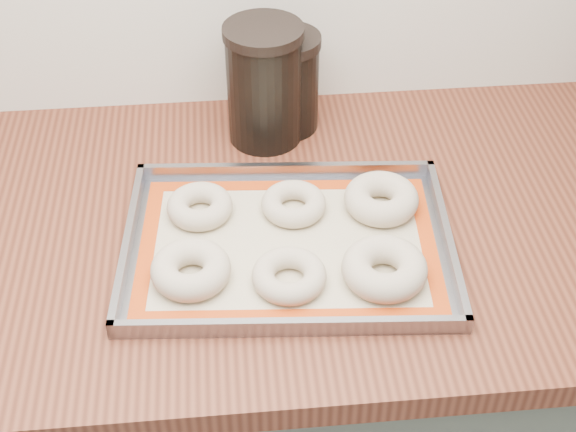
{
  "coord_description": "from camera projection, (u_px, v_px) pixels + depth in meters",
  "views": [
    {
      "loc": [
        -0.32,
        0.78,
        1.68
      ],
      "look_at": [
        -0.24,
        1.61,
        0.96
      ],
      "focal_mm": 50.0,
      "sensor_mm": 36.0,
      "label": 1
    }
  ],
  "objects": [
    {
      "name": "cabinet",
      "position": [
        413.0,
        395.0,
        1.52
      ],
      "size": [
        3.0,
        0.65,
        0.86
      ],
      "primitive_type": "cube",
      "color": "#576155",
      "rests_on": "floor"
    },
    {
      "name": "countertop",
      "position": [
        443.0,
        217.0,
        1.22
      ],
      "size": [
        3.06,
        0.68,
        0.04
      ],
      "primitive_type": "cube",
      "color": "brown",
      "rests_on": "cabinet"
    },
    {
      "name": "canister_left",
      "position": [
        264.0,
        84.0,
        1.28
      ],
      "size": [
        0.13,
        0.13,
        0.2
      ],
      "color": "black",
      "rests_on": "countertop"
    },
    {
      "name": "bagel_back_left",
      "position": [
        200.0,
        206.0,
        1.18
      ],
      "size": [
        0.11,
        0.11,
        0.03
      ],
      "primitive_type": "torus",
      "rotation": [
        0.0,
        0.0,
        -0.1
      ],
      "color": "#C4B197",
      "rests_on": "baking_mat"
    },
    {
      "name": "bagel_back_right",
      "position": [
        381.0,
        199.0,
        1.18
      ],
      "size": [
        0.14,
        0.14,
        0.04
      ],
      "primitive_type": "torus",
      "rotation": [
        0.0,
        0.0,
        -0.28
      ],
      "color": "#C4B197",
      "rests_on": "baking_mat"
    },
    {
      "name": "bagel_front_mid",
      "position": [
        289.0,
        276.0,
        1.07
      ],
      "size": [
        0.12,
        0.12,
        0.03
      ],
      "primitive_type": "torus",
      "rotation": [
        0.0,
        0.0,
        0.23
      ],
      "color": "#C4B197",
      "rests_on": "baking_mat"
    },
    {
      "name": "bagel_front_left",
      "position": [
        191.0,
        269.0,
        1.07
      ],
      "size": [
        0.13,
        0.13,
        0.04
      ],
      "primitive_type": "torus",
      "rotation": [
        0.0,
        0.0,
        -0.25
      ],
      "color": "#C4B197",
      "rests_on": "baking_mat"
    },
    {
      "name": "baking_tray",
      "position": [
        288.0,
        244.0,
        1.13
      ],
      "size": [
        0.48,
        0.36,
        0.03
      ],
      "rotation": [
        0.0,
        0.0,
        -0.08
      ],
      "color": "gray",
      "rests_on": "countertop"
    },
    {
      "name": "bagel_back_mid",
      "position": [
        294.0,
        204.0,
        1.18
      ],
      "size": [
        0.1,
        0.1,
        0.03
      ],
      "primitive_type": "torus",
      "rotation": [
        0.0,
        0.0,
        0.08
      ],
      "color": "#C4B197",
      "rests_on": "baking_mat"
    },
    {
      "name": "baking_mat",
      "position": [
        288.0,
        245.0,
        1.14
      ],
      "size": [
        0.44,
        0.32,
        0.0
      ],
      "rotation": [
        0.0,
        0.0,
        -0.08
      ],
      "color": "#C6B793",
      "rests_on": "baking_tray"
    },
    {
      "name": "canister_mid",
      "position": [
        287.0,
        82.0,
        1.31
      ],
      "size": [
        0.11,
        0.11,
        0.17
      ],
      "color": "black",
      "rests_on": "countertop"
    },
    {
      "name": "bagel_front_right",
      "position": [
        384.0,
        268.0,
        1.07
      ],
      "size": [
        0.14,
        0.14,
        0.04
      ],
      "primitive_type": "torus",
      "rotation": [
        0.0,
        0.0,
        -0.19
      ],
      "color": "#C4B197",
      "rests_on": "baking_mat"
    }
  ]
}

